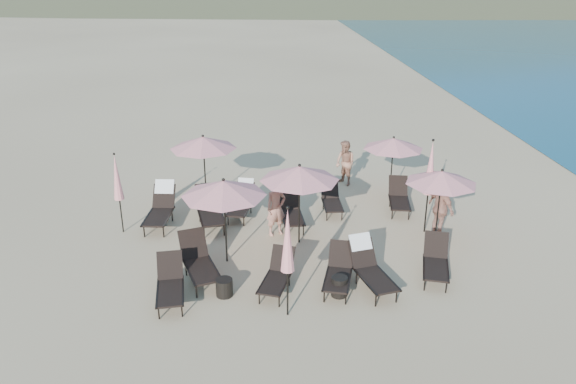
{
  "coord_description": "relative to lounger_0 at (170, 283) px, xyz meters",
  "views": [
    {
      "loc": [
        -1.96,
        -11.91,
        7.33
      ],
      "look_at": [
        -1.09,
        3.5,
        1.1
      ],
      "focal_mm": 35.0,
      "sensor_mm": 36.0,
      "label": 1
    }
  ],
  "objects": [
    {
      "name": "umbrella_open_4",
      "position": [
        6.59,
        5.99,
        1.47
      ],
      "size": [
        2.0,
        2.0,
        2.15
      ],
      "color": "black",
      "rests_on": "ground"
    },
    {
      "name": "lounger_5",
      "position": [
        6.54,
        0.71,
        -0.0
      ],
      "size": [
        1.03,
        1.73,
        0.93
      ],
      "rotation": [
        0.0,
        0.0,
        -0.28
      ],
      "color": "black",
      "rests_on": "ground"
    },
    {
      "name": "beachgoer_b",
      "position": [
        5.22,
        7.26,
        0.37
      ],
      "size": [
        0.94,
        0.99,
        1.62
      ],
      "primitive_type": "imported",
      "rotation": [
        0.0,
        0.0,
        -1.0
      ],
      "color": "#AB7358",
      "rests_on": "ground"
    },
    {
      "name": "lounger_10",
      "position": [
        4.44,
        4.9,
        -0.03
      ],
      "size": [
        0.59,
        1.51,
        0.86
      ],
      "rotation": [
        0.0,
        0.0,
        0.01
      ],
      "color": "black",
      "rests_on": "ground"
    },
    {
      "name": "umbrella_closed_0",
      "position": [
        2.71,
        -0.78,
        1.43
      ],
      "size": [
        0.31,
        0.31,
        2.68
      ],
      "color": "black",
      "rests_on": "ground"
    },
    {
      "name": "lounger_0",
      "position": [
        0.0,
        0.0,
        0.0
      ],
      "size": [
        0.8,
        1.69,
        0.93
      ],
      "rotation": [
        0.0,
        0.0,
        0.12
      ],
      "color": "black",
      "rests_on": "ground"
    },
    {
      "name": "ground",
      "position": [
        4.08,
        0.41,
        -0.44
      ],
      "size": [
        800.0,
        800.0,
        0.0
      ],
      "primitive_type": "plane",
      "color": "#D6BA8C",
      "rests_on": "ground"
    },
    {
      "name": "lounger_8",
      "position": [
        1.59,
        4.81,
        0.04
      ],
      "size": [
        0.92,
        1.7,
        1.01
      ],
      "rotation": [
        0.0,
        0.0,
        -0.22
      ],
      "color": "black",
      "rests_on": "ground"
    },
    {
      "name": "lounger_7",
      "position": [
        0.63,
        4.12,
        0.06
      ],
      "size": [
        1.05,
        1.94,
        1.06
      ],
      "rotation": [
        0.0,
        0.0,
        0.2
      ],
      "color": "black",
      "rests_on": "ground"
    },
    {
      "name": "lounger_2",
      "position": [
        2.52,
        0.3,
        -0.03
      ],
      "size": [
        1.02,
        1.64,
        0.88
      ],
      "rotation": [
        0.0,
        0.0,
        -0.31
      ],
      "color": "black",
      "rests_on": "ground"
    },
    {
      "name": "beachgoer_c",
      "position": [
        7.33,
        2.95,
        0.45
      ],
      "size": [
        0.77,
        1.12,
        1.77
      ],
      "primitive_type": "imported",
      "rotation": [
        0.0,
        0.0,
        1.93
      ],
      "color": "tan",
      "rests_on": "ground"
    },
    {
      "name": "side_table_1",
      "position": [
        3.99,
        -0.05,
        -0.19
      ],
      "size": [
        0.4,
        0.4,
        0.49
      ],
      "primitive_type": "cylinder",
      "color": "black",
      "rests_on": "ground"
    },
    {
      "name": "lounger_3",
      "position": [
        4.03,
        0.36,
        -0.0
      ],
      "size": [
        0.99,
        1.72,
        0.93
      ],
      "rotation": [
        0.0,
        0.0,
        -0.25
      ],
      "color": "black",
      "rests_on": "ground"
    },
    {
      "name": "umbrella_closed_1",
      "position": [
        7.01,
        3.27,
        1.56
      ],
      "size": [
        0.34,
        0.34,
        2.87
      ],
      "color": "black",
      "rests_on": "ground"
    },
    {
      "name": "umbrella_open_3",
      "position": [
        0.37,
        5.93,
        1.62
      ],
      "size": [
        2.17,
        2.17,
        2.33
      ],
      "color": "black",
      "rests_on": "ground"
    },
    {
      "name": "umbrella_open_0",
      "position": [
        1.23,
        1.79,
        1.66
      ],
      "size": [
        2.2,
        2.2,
        2.37
      ],
      "color": "black",
      "rests_on": "ground"
    },
    {
      "name": "umbrella_open_2",
      "position": [
        7.19,
        2.78,
        1.46
      ],
      "size": [
        2.0,
        2.0,
        2.15
      ],
      "color": "black",
      "rests_on": "ground"
    },
    {
      "name": "umbrella_open_1",
      "position": [
        3.24,
        2.79,
        1.66
      ],
      "size": [
        2.2,
        2.2,
        2.37
      ],
      "color": "black",
      "rests_on": "ground"
    },
    {
      "name": "beachgoer_a",
      "position": [
        2.61,
        3.35,
        0.4
      ],
      "size": [
        0.72,
        0.61,
        1.67
      ],
      "primitive_type": "imported",
      "rotation": [
        0.0,
        0.0,
        0.42
      ],
      "color": "tan",
      "rests_on": "ground"
    },
    {
      "name": "lounger_1",
      "position": [
        0.59,
        0.93,
        0.05
      ],
      "size": [
        1.24,
        1.94,
        1.05
      ],
      "rotation": [
        0.0,
        0.0,
        0.33
      ],
      "color": "black",
      "rests_on": "ground"
    },
    {
      "name": "side_table_0",
      "position": [
        1.25,
        0.11,
        -0.22
      ],
      "size": [
        0.41,
        0.41,
        0.43
      ],
      "primitive_type": "cylinder",
      "color": "black",
      "rests_on": "ground"
    },
    {
      "name": "lounger_11",
      "position": [
        6.62,
        4.9,
        0.0
      ],
      "size": [
        0.86,
        1.7,
        0.94
      ],
      "rotation": [
        0.0,
        0.0,
        -0.16
      ],
      "color": "black",
      "rests_on": "ground"
    },
    {
      "name": "lounger_6",
      "position": [
        -0.86,
        4.3,
        0.12
      ],
      "size": [
        0.85,
        1.92,
        1.16
      ],
      "rotation": [
        0.0,
        0.0,
        -0.09
      ],
      "color": "black",
      "rests_on": "ground"
    },
    {
      "name": "umbrella_closed_2",
      "position": [
        -1.92,
        3.76,
        1.28
      ],
      "size": [
        0.29,
        0.29,
        2.46
      ],
      "color": "black",
      "rests_on": "ground"
    },
    {
      "name": "lounger_4",
      "position": [
        4.79,
        0.38,
        0.09
      ],
      "size": [
        1.07,
        1.86,
        1.1
      ],
      "rotation": [
        0.0,
        0.0,
        0.26
      ],
      "color": "black",
      "rests_on": "ground"
    },
    {
      "name": "lounger_9",
      "position": [
        3.09,
        3.98,
        0.0
      ],
      "size": [
        0.73,
        1.67,
        0.94
      ],
      "rotation": [
        0.0,
        0.0,
        0.07
      ],
      "color": "black",
      "rests_on": "ground"
    }
  ]
}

